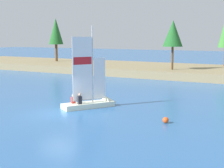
{
  "coord_description": "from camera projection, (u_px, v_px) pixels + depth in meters",
  "views": [
    {
      "loc": [
        13.88,
        -18.28,
        5.33
      ],
      "look_at": [
        0.31,
        7.06,
        1.2
      ],
      "focal_mm": 54.6,
      "sensor_mm": 36.0,
      "label": 1
    }
  ],
  "objects": [
    {
      "name": "shore_bank",
      "position": [
        179.0,
        71.0,
        46.69
      ],
      "size": [
        80.0,
        13.68,
        0.99
      ],
      "primitive_type": "cube",
      "color": "#897A56",
      "rests_on": "ground"
    },
    {
      "name": "shoreline_tree_left",
      "position": [
        56.0,
        32.0,
        56.7
      ],
      "size": [
        2.41,
        2.41,
        7.12
      ],
      "color": "brown",
      "rests_on": "shore_bank"
    },
    {
      "name": "ground_plane",
      "position": [
        59.0,
        114.0,
        23.2
      ],
      "size": [
        200.0,
        200.0,
        0.0
      ],
      "primitive_type": "plane",
      "color": "#2D609E"
    },
    {
      "name": "channel_buoy",
      "position": [
        166.0,
        120.0,
        20.77
      ],
      "size": [
        0.38,
        0.38,
        0.38
      ],
      "primitive_type": "sphere",
      "color": "#E54C19",
      "rests_on": "ground"
    },
    {
      "name": "sailboat",
      "position": [
        96.0,
        100.0,
        25.51
      ],
      "size": [
        3.32,
        4.3,
        6.37
      ],
      "rotation": [
        0.0,
        0.0,
        1.0
      ],
      "color": "silver",
      "rests_on": "ground"
    },
    {
      "name": "shoreline_tree_midleft",
      "position": [
        173.0,
        34.0,
        42.62
      ],
      "size": [
        2.5,
        2.5,
        6.21
      ],
      "color": "brown",
      "rests_on": "shore_bank"
    }
  ]
}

